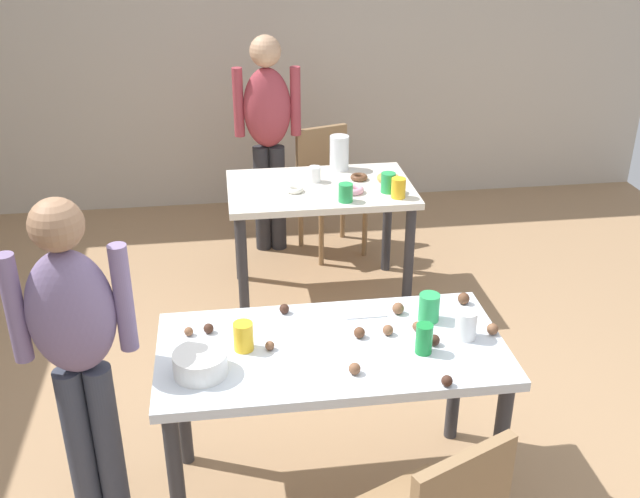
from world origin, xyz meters
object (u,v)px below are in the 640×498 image
(person_adult_far, at_px, (268,127))
(soda_can, at_px, (424,339))
(dining_table_far, at_px, (320,203))
(dining_table_near, at_px, (332,367))
(person_girl_near, at_px, (76,342))
(pitcher_far, at_px, (339,153))
(mixing_bowl, at_px, (200,363))
(chair_far_table, at_px, (328,182))

(person_adult_far, bearing_deg, soda_can, -80.89)
(dining_table_far, bearing_deg, dining_table_near, -96.34)
(person_girl_near, relative_size, pitcher_far, 6.50)
(soda_can, bearing_deg, mixing_bowl, -178.60)
(chair_far_table, bearing_deg, soda_can, -89.99)
(person_adult_far, bearing_deg, person_girl_near, -110.21)
(person_girl_near, bearing_deg, person_adult_far, 69.79)
(person_girl_near, height_order, person_adult_far, person_adult_far)
(chair_far_table, height_order, person_adult_far, person_adult_far)
(person_adult_far, bearing_deg, dining_table_near, -88.48)
(dining_table_far, bearing_deg, person_adult_far, 109.01)
(dining_table_near, relative_size, soda_can, 11.17)
(person_girl_near, xyz_separation_m, soda_can, (1.30, -0.11, -0.03))
(chair_far_table, height_order, pitcher_far, pitcher_far)
(mixing_bowl, relative_size, soda_can, 1.66)
(dining_table_near, distance_m, soda_can, 0.39)
(dining_table_near, distance_m, pitcher_far, 2.03)
(dining_table_near, bearing_deg, pitcher_far, 80.01)
(person_adult_far, distance_m, mixing_bowl, 2.61)
(person_adult_far, relative_size, soda_can, 12.41)
(dining_table_near, height_order, person_girl_near, person_girl_near)
(dining_table_near, xyz_separation_m, person_girl_near, (-0.96, 0.02, 0.19))
(chair_far_table, bearing_deg, dining_table_near, -98.06)
(chair_far_table, distance_m, mixing_bowl, 2.69)
(soda_can, bearing_deg, person_adult_far, 99.11)
(person_girl_near, relative_size, mixing_bowl, 7.02)
(chair_far_table, bearing_deg, mixing_bowl, -108.52)
(chair_far_table, distance_m, person_girl_near, 2.75)
(mixing_bowl, bearing_deg, person_girl_near, 163.94)
(dining_table_far, height_order, pitcher_far, pitcher_far)
(mixing_bowl, bearing_deg, person_adult_far, 80.24)
(chair_far_table, relative_size, person_adult_far, 0.57)
(pitcher_far, bearing_deg, person_girl_near, -123.66)
(pitcher_far, bearing_deg, person_adult_far, 131.71)
(dining_table_far, relative_size, mixing_bowl, 5.47)
(dining_table_near, height_order, mixing_bowl, mixing_bowl)
(dining_table_far, height_order, person_adult_far, person_adult_far)
(person_girl_near, height_order, soda_can, person_girl_near)
(soda_can, height_order, pitcher_far, pitcher_far)
(dining_table_near, height_order, person_adult_far, person_adult_far)
(dining_table_far, xyz_separation_m, soda_can, (0.15, -1.80, 0.17))
(mixing_bowl, xyz_separation_m, pitcher_far, (0.86, 2.10, 0.07))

